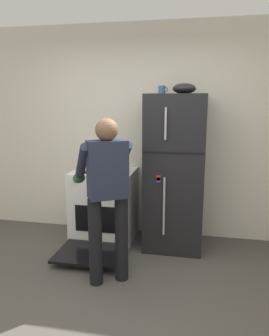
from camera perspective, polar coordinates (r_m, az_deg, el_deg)
The scene contains 8 objects.
ground at distance 2.92m, azimuth -5.45°, elevation -25.20°, with size 8.00×8.00×0.00m, color #4C4742.
kitchen_wall_back at distance 4.25m, azimuth 1.84°, elevation 6.32°, with size 6.00×0.10×2.70m, color silver.
refrigerator at distance 3.90m, azimuth 7.12°, elevation -0.78°, with size 0.68×0.72×1.83m.
stove_range at distance 4.16m, azimuth -5.38°, elevation -6.69°, with size 0.76×1.21×0.90m.
person_cook at distance 3.08m, azimuth -4.90°, elevation -3.26°, with size 0.67×0.72×1.60m.
red_pot at distance 3.96m, azimuth -3.44°, elevation 0.24°, with size 0.35×0.25×0.12m.
coffee_mug at distance 3.87m, azimuth 4.86°, elevation 13.51°, with size 0.11×0.08×0.10m.
mixing_bowl at distance 3.80m, azimuth 8.74°, elevation 13.62°, with size 0.26×0.26×0.12m, color black.
Camera 1 is at (0.71, -2.23, 1.75)m, focal length 34.71 mm.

